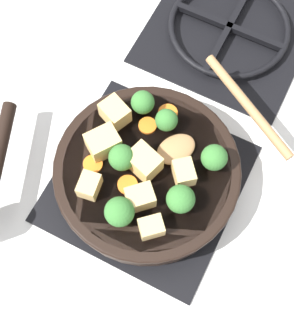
% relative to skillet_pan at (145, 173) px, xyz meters
% --- Properties ---
extents(ground_plane, '(2.40, 2.40, 0.00)m').
position_rel_skillet_pan_xyz_m(ground_plane, '(0.00, 0.00, -0.05)').
color(ground_plane, silver).
extents(front_burner_grate, '(0.31, 0.31, 0.03)m').
position_rel_skillet_pan_xyz_m(front_burner_grate, '(0.00, 0.00, -0.04)').
color(front_burner_grate, black).
rests_on(front_burner_grate, ground_plane).
extents(rear_burner_grate, '(0.31, 0.31, 0.03)m').
position_rel_skillet_pan_xyz_m(rear_burner_grate, '(0.00, 0.36, -0.04)').
color(rear_burner_grate, black).
rests_on(rear_burner_grate, ground_plane).
extents(skillet_pan, '(0.43, 0.34, 0.05)m').
position_rel_skillet_pan_xyz_m(skillet_pan, '(0.00, 0.00, 0.00)').
color(skillet_pan, black).
rests_on(skillet_pan, front_burner_grate).
extents(wooden_spoon, '(0.21, 0.23, 0.02)m').
position_rel_skillet_pan_xyz_m(wooden_spoon, '(0.07, 0.12, 0.03)').
color(wooden_spoon, '#A87A4C').
rests_on(wooden_spoon, skillet_pan).
extents(tofu_cube_center_large, '(0.06, 0.06, 0.04)m').
position_rel_skillet_pan_xyz_m(tofu_cube_center_large, '(-0.08, 0.00, 0.04)').
color(tofu_cube_center_large, '#DBB770').
rests_on(tofu_cube_center_large, skillet_pan).
extents(tofu_cube_near_handle, '(0.06, 0.05, 0.04)m').
position_rel_skillet_pan_xyz_m(tofu_cube_near_handle, '(-0.00, -0.00, 0.04)').
color(tofu_cube_near_handle, '#DBB770').
rests_on(tofu_cube_near_handle, skillet_pan).
extents(tofu_cube_east_chunk, '(0.05, 0.05, 0.03)m').
position_rel_skillet_pan_xyz_m(tofu_cube_east_chunk, '(0.06, 0.01, 0.04)').
color(tofu_cube_east_chunk, '#DBB770').
rests_on(tofu_cube_east_chunk, skillet_pan).
extents(tofu_cube_west_chunk, '(0.05, 0.05, 0.03)m').
position_rel_skillet_pan_xyz_m(tofu_cube_west_chunk, '(0.02, -0.05, 0.04)').
color(tofu_cube_west_chunk, '#DBB770').
rests_on(tofu_cube_west_chunk, skillet_pan).
extents(tofu_cube_back_piece, '(0.06, 0.05, 0.04)m').
position_rel_skillet_pan_xyz_m(tofu_cube_back_piece, '(-0.09, 0.06, 0.04)').
color(tofu_cube_back_piece, '#DBB770').
rests_on(tofu_cube_back_piece, skillet_pan).
extents(tofu_cube_front_piece, '(0.04, 0.04, 0.03)m').
position_rel_skillet_pan_xyz_m(tofu_cube_front_piece, '(-0.06, -0.07, 0.04)').
color(tofu_cube_front_piece, '#DBB770').
rests_on(tofu_cube_front_piece, skillet_pan).
extents(tofu_cube_mid_small, '(0.05, 0.05, 0.03)m').
position_rel_skillet_pan_xyz_m(tofu_cube_mid_small, '(0.05, -0.09, 0.04)').
color(tofu_cube_mid_small, '#DBB770').
rests_on(tofu_cube_mid_small, skillet_pan).
extents(broccoli_floret_near_spoon, '(0.04, 0.04, 0.05)m').
position_rel_skillet_pan_xyz_m(broccoli_floret_near_spoon, '(0.08, -0.03, 0.05)').
color(broccoli_floret_near_spoon, '#709956').
rests_on(broccoli_floret_near_spoon, skillet_pan).
extents(broccoli_floret_center_top, '(0.04, 0.04, 0.05)m').
position_rel_skillet_pan_xyz_m(broccoli_floret_center_top, '(-0.05, 0.09, 0.05)').
color(broccoli_floret_center_top, '#709956').
rests_on(broccoli_floret_center_top, skillet_pan).
extents(broccoli_floret_east_rim, '(0.04, 0.04, 0.05)m').
position_rel_skillet_pan_xyz_m(broccoli_floret_east_rim, '(-0.04, -0.01, 0.05)').
color(broccoli_floret_east_rim, '#709956').
rests_on(broccoli_floret_east_rim, skillet_pan).
extents(broccoli_floret_west_rim, '(0.05, 0.05, 0.05)m').
position_rel_skillet_pan_xyz_m(broccoli_floret_west_rim, '(0.00, -0.09, 0.05)').
color(broccoli_floret_west_rim, '#709956').
rests_on(broccoli_floret_west_rim, skillet_pan).
extents(broccoli_floret_north_edge, '(0.04, 0.04, 0.05)m').
position_rel_skillet_pan_xyz_m(broccoli_floret_north_edge, '(0.09, 0.05, 0.05)').
color(broccoli_floret_north_edge, '#709956').
rests_on(broccoli_floret_north_edge, skillet_pan).
extents(broccoli_floret_south_cluster, '(0.04, 0.04, 0.04)m').
position_rel_skillet_pan_xyz_m(broccoli_floret_south_cluster, '(-0.00, 0.08, 0.05)').
color(broccoli_floret_south_cluster, '#709956').
rests_on(broccoli_floret_south_cluster, skillet_pan).
extents(carrot_slice_orange_thin, '(0.03, 0.03, 0.01)m').
position_rel_skillet_pan_xyz_m(carrot_slice_orange_thin, '(-0.01, -0.04, 0.02)').
color(carrot_slice_orange_thin, orange).
rests_on(carrot_slice_orange_thin, skillet_pan).
extents(carrot_slice_near_center, '(0.03, 0.03, 0.01)m').
position_rel_skillet_pan_xyz_m(carrot_slice_near_center, '(-0.01, 0.10, 0.02)').
color(carrot_slice_near_center, orange).
rests_on(carrot_slice_near_center, skillet_pan).
extents(carrot_slice_edge_slice, '(0.03, 0.03, 0.01)m').
position_rel_skillet_pan_xyz_m(carrot_slice_edge_slice, '(-0.08, -0.03, 0.02)').
color(carrot_slice_edge_slice, orange).
rests_on(carrot_slice_edge_slice, skillet_pan).
extents(carrot_slice_under_broccoli, '(0.03, 0.03, 0.01)m').
position_rel_skillet_pan_xyz_m(carrot_slice_under_broccoli, '(-0.03, 0.07, 0.02)').
color(carrot_slice_under_broccoli, orange).
rests_on(carrot_slice_under_broccoli, skillet_pan).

